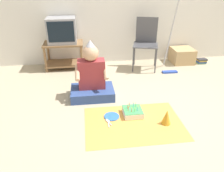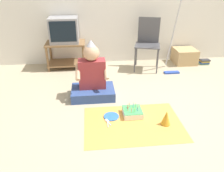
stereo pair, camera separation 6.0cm
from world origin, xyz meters
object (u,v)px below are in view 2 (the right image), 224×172
object	(u,v)px
person_seated	(92,79)
party_hat_blue	(166,118)
birthday_cake	(132,112)
tv	(64,30)
book_pile	(204,62)
folding_chair	(148,40)
paper_plate	(111,116)
cardboard_box_stack	(184,56)
dust_mop	(172,51)

from	to	relation	value
person_seated	party_hat_blue	xyz separation A→B (m)	(0.87, -0.81, -0.18)
birthday_cake	party_hat_blue	xyz separation A→B (m)	(0.37, -0.24, 0.05)
tv	party_hat_blue	distance (m)	2.52
book_pile	person_seated	size ratio (longest dim) A/B	0.23
folding_chair	person_seated	xyz separation A→B (m)	(-1.08, -1.04, -0.27)
birthday_cake	paper_plate	size ratio (longest dim) A/B	1.26
cardboard_box_stack	book_pile	xyz separation A→B (m)	(0.39, -0.11, -0.10)
person_seated	party_hat_blue	bearing A→B (deg)	-42.99
dust_mop	book_pile	xyz separation A→B (m)	(0.83, 0.29, -0.35)
folding_chair	person_seated	world-z (taller)	folding_chair
party_hat_blue	paper_plate	xyz separation A→B (m)	(-0.65, 0.22, -0.09)
tv	cardboard_box_stack	world-z (taller)	tv
folding_chair	party_hat_blue	world-z (taller)	folding_chair
book_pile	birthday_cake	bearing A→B (deg)	-137.52
cardboard_box_stack	person_seated	distance (m)	2.27
folding_chair	tv	bearing A→B (deg)	173.07
book_pile	person_seated	distance (m)	2.57
cardboard_box_stack	book_pile	size ratio (longest dim) A/B	2.16
tv	person_seated	bearing A→B (deg)	-68.79
dust_mop	person_seated	distance (m)	1.69
folding_chair	birthday_cake	distance (m)	1.79
folding_chair	birthday_cake	size ratio (longest dim) A/B	3.88
cardboard_box_stack	birthday_cake	world-z (taller)	cardboard_box_stack
cardboard_box_stack	party_hat_blue	world-z (taller)	cardboard_box_stack
dust_mop	birthday_cake	bearing A→B (deg)	-125.71
book_pile	party_hat_blue	bearing A→B (deg)	-127.22
folding_chair	party_hat_blue	size ratio (longest dim) A/B	5.12
book_pile	birthday_cake	xyz separation A→B (m)	(-1.81, -1.66, -0.00)
dust_mop	person_seated	size ratio (longest dim) A/B	1.53
book_pile	tv	bearing A→B (deg)	177.15
cardboard_box_stack	person_seated	bearing A→B (deg)	-147.98
dust_mop	party_hat_blue	xyz separation A→B (m)	(-0.62, -1.61, -0.30)
folding_chair	cardboard_box_stack	xyz separation A→B (m)	(0.84, 0.16, -0.40)
tv	dust_mop	distance (m)	2.04
folding_chair	book_pile	distance (m)	1.33
book_pile	birthday_cake	world-z (taller)	birthday_cake
dust_mop	birthday_cake	xyz separation A→B (m)	(-0.99, -1.38, -0.35)
dust_mop	person_seated	xyz separation A→B (m)	(-1.49, -0.80, -0.12)
tv	birthday_cake	size ratio (longest dim) A/B	2.12
tv	dust_mop	size ratio (longest dim) A/B	0.39
party_hat_blue	person_seated	bearing A→B (deg)	137.01
tv	book_pile	world-z (taller)	tv
dust_mop	paper_plate	size ratio (longest dim) A/B	6.75
folding_chair	cardboard_box_stack	size ratio (longest dim) A/B	2.20
paper_plate	birthday_cake	bearing A→B (deg)	3.50
birthday_cake	dust_mop	bearing A→B (deg)	54.29
birthday_cake	party_hat_blue	world-z (taller)	party_hat_blue
tv	book_pile	bearing A→B (deg)	-2.85
tv	dust_mop	world-z (taller)	dust_mop
birthday_cake	tv	bearing A→B (deg)	118.46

